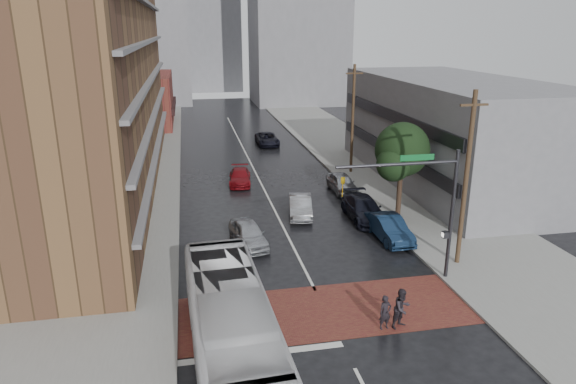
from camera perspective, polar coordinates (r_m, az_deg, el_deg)
ground at (r=25.10m, az=4.49°, el=-13.60°), size 160.00×160.00×0.00m
crosswalk at (r=25.51m, az=4.19°, el=-13.01°), size 14.00×5.00×0.02m
sidewalk_west at (r=47.72m, az=-17.31°, el=1.17°), size 9.00×90.00×0.15m
sidewalk_east at (r=50.53m, az=9.54°, el=2.65°), size 9.00×90.00×0.15m
apartment_block at (r=45.31m, az=-22.42°, el=17.72°), size 10.00×44.00×28.00m
storefront_west at (r=75.44m, az=-15.84°, el=9.84°), size 8.00×16.00×7.00m
building_east at (r=47.19m, az=17.68°, el=6.50°), size 11.00×26.00×9.00m
distant_tower_west at (r=98.96m, az=-16.68°, el=18.79°), size 18.00×16.00×32.00m
distant_tower_center at (r=115.75m, az=-8.54°, el=17.07°), size 12.00×10.00×24.00m
street_tree at (r=36.66m, az=12.55°, el=4.24°), size 4.20×4.10×6.90m
signal_mast at (r=27.25m, az=15.25°, el=-0.64°), size 6.50×0.30×7.20m
utility_pole_near at (r=29.77m, az=19.17°, el=1.36°), size 1.60×0.26×10.00m
utility_pole_far at (r=47.64m, az=7.20°, el=8.08°), size 1.60×0.26×10.00m
transit_bus at (r=20.65m, az=-6.19°, el=-15.50°), size 3.48×12.72×3.51m
pedestrian_a at (r=24.11m, az=10.75°, el=-13.03°), size 0.67×0.50×1.65m
pedestrian_b at (r=24.33m, az=12.55°, el=-12.50°), size 1.14×1.04×1.91m
car_travel_a at (r=32.24m, az=-4.42°, el=-4.68°), size 2.45×4.69×1.52m
car_travel_b at (r=37.11m, az=1.38°, el=-1.59°), size 2.33×4.72×1.49m
car_travel_c at (r=44.98m, az=-5.36°, el=1.70°), size 2.31×4.66×1.30m
suv_travel at (r=60.00m, az=-2.33°, el=5.90°), size 2.38×5.15×1.43m
car_parked_near at (r=33.63m, az=11.18°, el=-3.97°), size 1.84×4.79×1.56m
car_parked_mid at (r=36.86m, az=8.40°, el=-1.85°), size 2.27×5.46×1.58m
car_parked_far at (r=42.89m, az=6.02°, el=1.02°), size 1.87×4.47×1.51m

